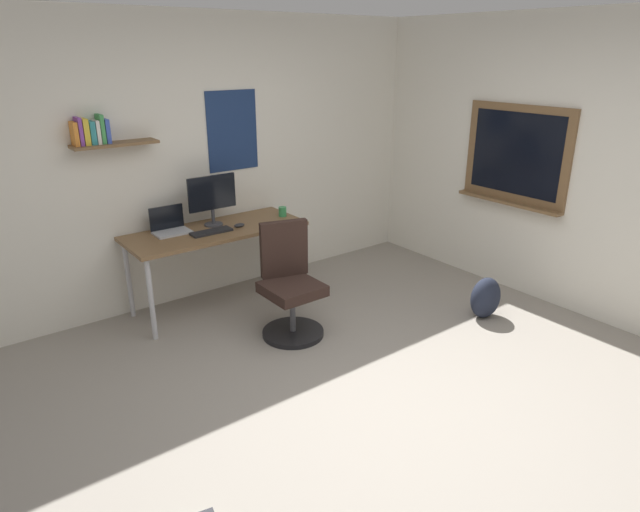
% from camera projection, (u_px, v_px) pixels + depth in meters
% --- Properties ---
extents(ground_plane, '(5.20, 5.20, 0.00)m').
position_uv_depth(ground_plane, '(377.00, 402.00, 3.77)').
color(ground_plane, gray).
rests_on(ground_plane, ground).
extents(wall_back, '(5.00, 0.30, 2.60)m').
position_uv_depth(wall_back, '(203.00, 160.00, 5.13)').
color(wall_back, silver).
rests_on(wall_back, ground).
extents(wall_right, '(0.22, 5.00, 2.60)m').
position_uv_depth(wall_right, '(591.00, 170.00, 4.72)').
color(wall_right, silver).
rests_on(wall_right, ground).
extents(desk, '(1.61, 0.65, 0.75)m').
position_uv_depth(desk, '(216.00, 236.00, 4.98)').
color(desk, brown).
rests_on(desk, ground).
extents(office_chair, '(0.52, 0.54, 0.95)m').
position_uv_depth(office_chair, '(290.00, 288.00, 4.58)').
color(office_chair, black).
rests_on(office_chair, ground).
extents(laptop, '(0.31, 0.21, 0.23)m').
position_uv_depth(laptop, '(170.00, 226.00, 4.85)').
color(laptop, '#ADAFB5').
rests_on(laptop, desk).
extents(monitor_primary, '(0.46, 0.17, 0.46)m').
position_uv_depth(monitor_primary, '(212.00, 197.00, 4.97)').
color(monitor_primary, '#38383D').
rests_on(monitor_primary, desk).
extents(keyboard, '(0.37, 0.13, 0.02)m').
position_uv_depth(keyboard, '(211.00, 232.00, 4.85)').
color(keyboard, black).
rests_on(keyboard, desk).
extents(computer_mouse, '(0.10, 0.06, 0.03)m').
position_uv_depth(computer_mouse, '(239.00, 225.00, 5.01)').
color(computer_mouse, '#262628').
rests_on(computer_mouse, desk).
extents(coffee_mug, '(0.08, 0.08, 0.09)m').
position_uv_depth(coffee_mug, '(283.00, 212.00, 5.32)').
color(coffee_mug, '#338C4C').
rests_on(coffee_mug, desk).
extents(backpack, '(0.32, 0.22, 0.38)m').
position_uv_depth(backpack, '(485.00, 298.00, 4.92)').
color(backpack, '#1E2333').
rests_on(backpack, ground).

